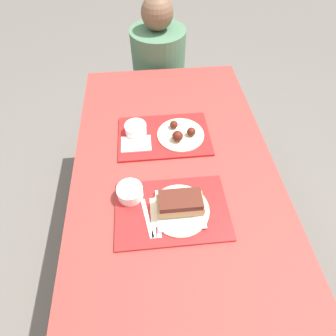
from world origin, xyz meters
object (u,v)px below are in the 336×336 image
object	(u,v)px
tray_far	(164,136)
wings_plate_far	(181,134)
bowl_coleslaw_near	(130,192)
bowl_coleslaw_far	(136,129)
tray_near	(172,210)
brisket_sandwich_plate	(180,206)
person_seated_across	(158,59)

from	to	relation	value
tray_far	wings_plate_far	xyz separation A→B (m)	(0.08, -0.01, 0.02)
bowl_coleslaw_near	bowl_coleslaw_far	size ratio (longest dim) A/B	1.00
tray_far	bowl_coleslaw_far	distance (m)	0.14
tray_near	bowl_coleslaw_near	xyz separation A→B (m)	(-0.16, 0.08, 0.03)
tray_near	bowl_coleslaw_far	xyz separation A→B (m)	(-0.13, 0.44, 0.03)
tray_near	brisket_sandwich_plate	world-z (taller)	brisket_sandwich_plate
person_seated_across	bowl_coleslaw_far	bearing A→B (deg)	-101.71
bowl_coleslaw_near	wings_plate_far	bearing A→B (deg)	52.45
brisket_sandwich_plate	tray_near	bearing A→B (deg)	170.58
tray_near	person_seated_across	world-z (taller)	person_seated_across
tray_far	brisket_sandwich_plate	xyz separation A→B (m)	(0.03, -0.42, 0.04)
tray_near	bowl_coleslaw_far	world-z (taller)	bowl_coleslaw_far
tray_near	brisket_sandwich_plate	xyz separation A→B (m)	(0.03, -0.01, 0.04)
tray_far	person_seated_across	xyz separation A→B (m)	(0.03, 0.82, -0.06)
tray_near	wings_plate_far	distance (m)	0.41
brisket_sandwich_plate	bowl_coleslaw_near	bearing A→B (deg)	155.58
bowl_coleslaw_far	person_seated_across	distance (m)	0.81
bowl_coleslaw_far	tray_far	bearing A→B (deg)	-11.84
tray_far	bowl_coleslaw_near	size ratio (longest dim) A/B	4.24
brisket_sandwich_plate	wings_plate_far	xyz separation A→B (m)	(0.05, 0.41, -0.02)
bowl_coleslaw_far	wings_plate_far	size ratio (longest dim) A/B	0.46
brisket_sandwich_plate	bowl_coleslaw_far	xyz separation A→B (m)	(-0.16, 0.45, -0.01)
bowl_coleslaw_near	brisket_sandwich_plate	distance (m)	0.21
tray_near	bowl_coleslaw_near	bearing A→B (deg)	153.07
bowl_coleslaw_near	bowl_coleslaw_far	distance (m)	0.36
person_seated_across	brisket_sandwich_plate	bearing A→B (deg)	-90.10
tray_far	wings_plate_far	bearing A→B (deg)	-9.20
tray_far	bowl_coleslaw_far	bearing A→B (deg)	168.16
bowl_coleslaw_near	bowl_coleslaw_far	xyz separation A→B (m)	(0.03, 0.36, 0.00)
tray_near	bowl_coleslaw_near	distance (m)	0.18
bowl_coleslaw_near	brisket_sandwich_plate	bearing A→B (deg)	-24.42
tray_far	wings_plate_far	size ratio (longest dim) A/B	1.95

